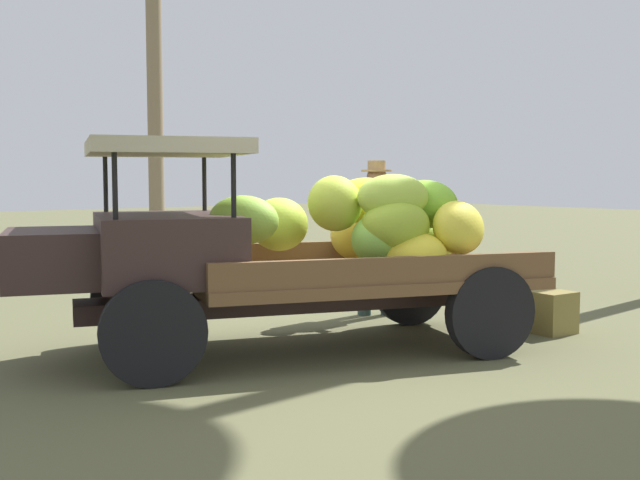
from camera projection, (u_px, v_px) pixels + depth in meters
ground_plane at (271, 348)px, 6.96m from camera, size 60.00×60.00×0.00m
truck at (280, 248)px, 6.72m from camera, size 4.66×2.89×1.83m
farmer at (376, 228)px, 8.56m from camera, size 0.58×0.55×1.71m
wooden_crate at (548, 312)px, 7.67m from camera, size 0.42×0.47×0.41m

